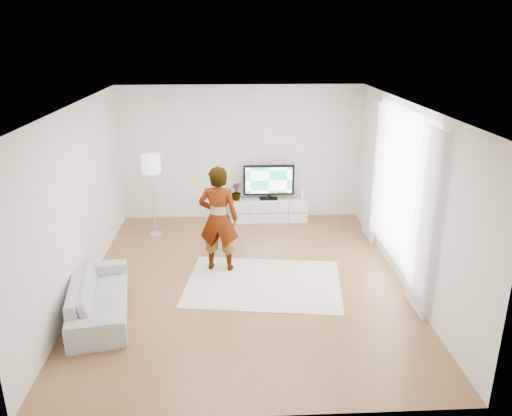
{
  "coord_description": "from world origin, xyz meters",
  "views": [
    {
      "loc": [
        -0.19,
        -7.17,
        3.79
      ],
      "look_at": [
        0.19,
        0.4,
        1.11
      ],
      "focal_mm": 35.0,
      "sensor_mm": 36.0,
      "label": 1
    }
  ],
  "objects_px": {
    "television": "(269,181)",
    "sofa": "(99,296)",
    "floor_lamp": "(151,168)",
    "media_console": "(269,210)",
    "player": "(219,219)",
    "rug": "(264,283)"
  },
  "relations": [
    {
      "from": "television",
      "to": "sofa",
      "type": "xyz_separation_m",
      "value": [
        -2.66,
        -3.67,
        -0.58
      ]
    },
    {
      "from": "sofa",
      "to": "floor_lamp",
      "type": "xyz_separation_m",
      "value": [
        0.37,
        2.93,
        1.09
      ]
    },
    {
      "from": "media_console",
      "to": "floor_lamp",
      "type": "distance_m",
      "value": 2.65
    },
    {
      "from": "player",
      "to": "television",
      "type": "bearing_deg",
      "value": -104.36
    },
    {
      "from": "media_console",
      "to": "floor_lamp",
      "type": "bearing_deg",
      "value": -162.57
    },
    {
      "from": "media_console",
      "to": "floor_lamp",
      "type": "relative_size",
      "value": 1.0
    },
    {
      "from": "sofa",
      "to": "rug",
      "type": "bearing_deg",
      "value": -82.16
    },
    {
      "from": "media_console",
      "to": "television",
      "type": "height_order",
      "value": "television"
    },
    {
      "from": "television",
      "to": "player",
      "type": "bearing_deg",
      "value": -113.2
    },
    {
      "from": "player",
      "to": "floor_lamp",
      "type": "xyz_separation_m",
      "value": [
        -1.29,
        1.57,
        0.47
      ]
    },
    {
      "from": "player",
      "to": "sofa",
      "type": "relative_size",
      "value": 0.93
    },
    {
      "from": "sofa",
      "to": "floor_lamp",
      "type": "distance_m",
      "value": 3.14
    },
    {
      "from": "media_console",
      "to": "sofa",
      "type": "xyz_separation_m",
      "value": [
        -2.66,
        -3.64,
        0.05
      ]
    },
    {
      "from": "rug",
      "to": "player",
      "type": "distance_m",
      "value": 1.27
    },
    {
      "from": "media_console",
      "to": "rug",
      "type": "height_order",
      "value": "media_console"
    },
    {
      "from": "player",
      "to": "floor_lamp",
      "type": "height_order",
      "value": "player"
    },
    {
      "from": "sofa",
      "to": "player",
      "type": "bearing_deg",
      "value": -61.4
    },
    {
      "from": "rug",
      "to": "sofa",
      "type": "relative_size",
      "value": 1.27
    },
    {
      "from": "television",
      "to": "player",
      "type": "xyz_separation_m",
      "value": [
        -0.99,
        -2.32,
        0.05
      ]
    },
    {
      "from": "rug",
      "to": "television",
      "type": "bearing_deg",
      "value": 84.29
    },
    {
      "from": "media_console",
      "to": "sofa",
      "type": "bearing_deg",
      "value": -126.11
    },
    {
      "from": "television",
      "to": "rug",
      "type": "bearing_deg",
      "value": -95.71
    }
  ]
}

